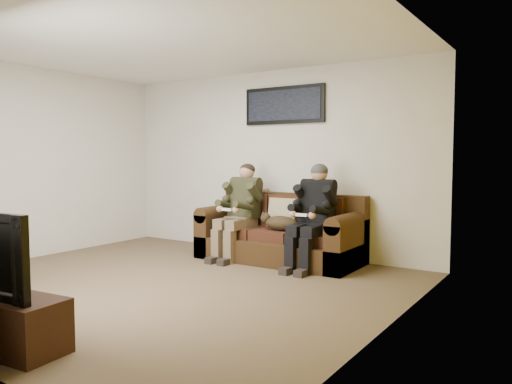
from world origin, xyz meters
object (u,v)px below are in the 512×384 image
Objects in this scene: person_left at (240,205)px; person_right at (313,210)px; cat at (280,223)px; sofa at (282,235)px; framed_poster at (284,105)px.

person_left is 1.11m from person_right.
person_left is at bearing 178.79° from cat.
person_right reaches higher than cat.
cat is (0.64, -0.01, -0.19)m from person_left.
cat is at bearing -1.21° from person_left.
person_right reaches higher than sofa.
cat is (0.09, -0.19, 0.20)m from sofa.
framed_poster reaches higher than cat.
sofa is 0.70m from person_right.
person_right reaches higher than person_left.
cat is 1.70m from framed_poster.
person_left is 1.03× the size of framed_poster.
person_left reaches higher than cat.
cat is at bearing -178.30° from person_right.
person_left reaches higher than sofa.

